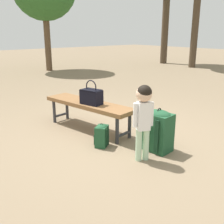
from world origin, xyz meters
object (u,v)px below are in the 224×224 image
Objects in this scene: child_standing at (144,111)px; backpack_small at (102,135)px; park_bench at (89,106)px; backpack_large at (158,129)px; handbag at (91,96)px.

child_standing is 0.79m from backpack_small.
backpack_large is (1.21, 0.24, -0.10)m from park_bench.
backpack_small is (-0.57, -0.49, -0.12)m from backpack_large.
child_standing reaches higher than handbag.
child_standing is 1.60× the size of backpack_large.
child_standing is at bearing 11.21° from backpack_small.
park_bench is 0.72m from backpack_small.
handbag is at bearing 157.89° from backpack_small.
backpack_large is at bearing 100.57° from child_standing.
handbag reaches higher than backpack_large.
park_bench is at bearing 164.84° from handbag.
backpack_large is (-0.07, 0.36, -0.33)m from child_standing.
handbag is at bearing -165.59° from backpack_large.
handbag is 1.15m from child_standing.
handbag is at bearing 175.91° from child_standing.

